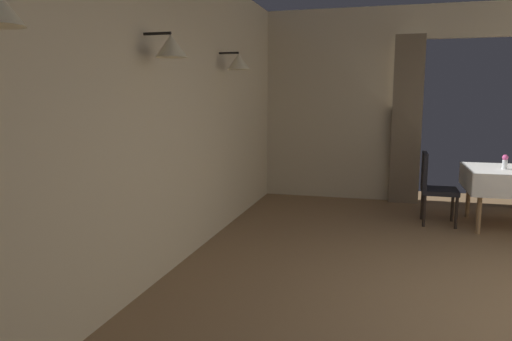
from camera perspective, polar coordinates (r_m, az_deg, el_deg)
name	(u,v)px	position (r m, az deg, el deg)	size (l,w,h in m)	color
wall_left	(141,113)	(4.11, -13.68, 6.73)	(0.49, 8.40, 3.00)	beige
wall_back	(472,105)	(7.87, 24.43, 7.17)	(6.40, 0.27, 3.00)	beige
chair_mid_left	(433,185)	(6.55, 20.48, -1.60)	(0.45, 0.44, 0.93)	black
flower_vase_mid	(505,161)	(6.64, 27.69, 0.98)	(0.07, 0.07, 0.18)	silver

